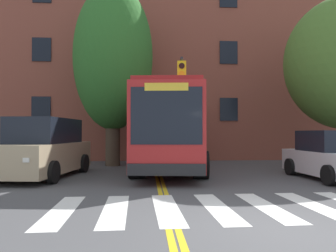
{
  "coord_description": "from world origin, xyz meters",
  "views": [
    {
      "loc": [
        -2.32,
        -5.44,
        1.66
      ],
      "look_at": [
        -1.39,
        8.64,
        1.97
      ],
      "focal_mm": 35.0,
      "sensor_mm": 36.0,
      "label": 1
    }
  ],
  "objects": [
    {
      "name": "car_white_far_lane",
      "position": [
        4.33,
        5.91,
        0.79
      ],
      "size": [
        2.16,
        4.3,
        1.75
      ],
      "color": "white",
      "rests_on": "ground"
    },
    {
      "name": "ground_plane",
      "position": [
        0.0,
        0.0,
        0.0
      ],
      "size": [
        120.0,
        120.0,
        0.0
      ],
      "primitive_type": "plane",
      "color": "#4C4C4F"
    },
    {
      "name": "traffic_light_overhead",
      "position": [
        -0.76,
        8.94,
        3.34
      ],
      "size": [
        0.66,
        3.87,
        4.94
      ],
      "color": "#28282D",
      "rests_on": "ground"
    },
    {
      "name": "car_grey_behind_bus",
      "position": [
        -0.1,
        19.2,
        1.06
      ],
      "size": [
        2.64,
        5.02,
        2.22
      ],
      "color": "slate",
      "rests_on": "ground"
    },
    {
      "name": "lane_line_yellow_inner",
      "position": [
        -1.93,
        15.82,
        0.0
      ],
      "size": [
        0.12,
        36.0,
        0.01
      ],
      "primitive_type": "cube",
      "color": "gold",
      "rests_on": "ground"
    },
    {
      "name": "city_bus",
      "position": [
        -1.17,
        9.62,
        1.87
      ],
      "size": [
        3.57,
        10.7,
        3.47
      ],
      "color": "#B22323",
      "rests_on": "ground"
    },
    {
      "name": "lane_line_yellow_outer",
      "position": [
        -1.77,
        15.82,
        0.0
      ],
      "size": [
        0.12,
        36.0,
        0.01
      ],
      "primitive_type": "cube",
      "color": "gold",
      "rests_on": "ground"
    },
    {
      "name": "building_facade",
      "position": [
        -2.9,
        17.45,
        6.23
      ],
      "size": [
        41.95,
        6.67,
        12.44
      ],
      "color": "brown",
      "rests_on": "ground"
    },
    {
      "name": "street_tree_curbside_small",
      "position": [
        -4.03,
        11.39,
        5.53
      ],
      "size": [
        5.47,
        5.58,
        9.33
      ],
      "color": "#4C3D2D",
      "rests_on": "ground"
    },
    {
      "name": "crosswalk",
      "position": [
        -0.18,
        1.82,
        0.0
      ],
      "size": [
        8.5,
        3.32,
        0.01
      ],
      "color": "white",
      "rests_on": "ground"
    },
    {
      "name": "car_tan_near_lane",
      "position": [
        -6.14,
        7.24,
        1.05
      ],
      "size": [
        2.69,
        5.29,
        2.22
      ],
      "color": "tan",
      "rests_on": "ground"
    }
  ]
}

